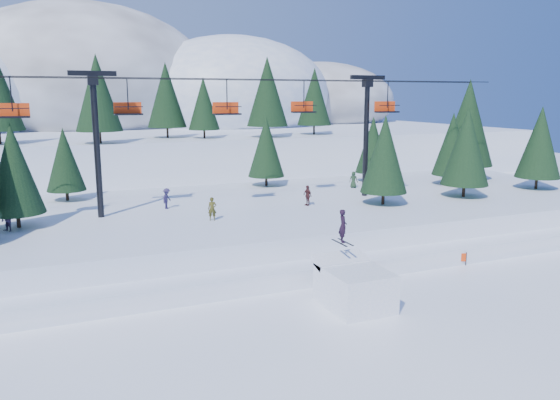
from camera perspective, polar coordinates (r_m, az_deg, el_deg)
name	(u,v)px	position (r m, az deg, el deg)	size (l,w,h in m)	color
ground	(329,324)	(27.70, 5.11, -12.81)	(160.00, 160.00, 0.00)	white
mid_shelf	(222,223)	(43.23, -6.11, -2.37)	(70.00, 22.00, 2.50)	white
berm	(269,267)	(34.30, -1.19, -7.06)	(70.00, 6.00, 1.10)	white
mountain_ridge	(92,105)	(95.93, -19.00, 9.41)	(119.00, 60.76, 26.46)	white
jump_kicker	(354,285)	(29.67, 7.71, -8.80)	(3.07, 4.32, 5.00)	white
chairlift	(226,119)	(42.33, -5.65, 8.40)	(46.68, 3.21, 10.28)	black
conifer_stand	(241,145)	(43.11, -4.10, 5.77)	(63.03, 17.00, 10.33)	black
distant_skiers	(213,198)	(42.35, -7.04, 0.16)	(30.04, 8.80, 1.64)	#462122
banner_near	(358,275)	(33.30, 8.13, -7.74)	(2.83, 0.49, 0.90)	black
banner_far	(445,258)	(37.93, 16.88, -5.79)	(2.66, 1.10, 0.90)	black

